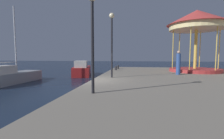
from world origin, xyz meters
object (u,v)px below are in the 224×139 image
object	(u,v)px
carousel	(197,25)
lamp_post_near_edge	(92,24)
motorboat_red	(82,70)
person_far_corner	(178,63)
bollard_north	(116,68)
bollard_south	(118,67)
lamp_post_mid_promenade	(112,34)
sailboat_grey	(10,76)

from	to	relation	value
carousel	lamp_post_near_edge	size ratio (longest dim) A/B	1.46
motorboat_red	person_far_corner	distance (m)	10.63
carousel	bollard_north	distance (m)	8.79
motorboat_red	lamp_post_near_edge	world-z (taller)	lamp_post_near_edge
bollard_south	person_far_corner	bearing A→B (deg)	-43.12
motorboat_red	bollard_south	bearing A→B (deg)	10.15
carousel	person_far_corner	size ratio (longest dim) A/B	2.99
lamp_post_mid_promenade	bollard_north	world-z (taller)	lamp_post_mid_promenade
carousel	lamp_post_mid_promenade	world-z (taller)	carousel
lamp_post_near_edge	lamp_post_mid_promenade	bearing A→B (deg)	89.55
sailboat_grey	lamp_post_mid_promenade	size ratio (longest dim) A/B	1.48
bollard_north	person_far_corner	xyz separation A→B (m)	(5.51, -3.33, 0.71)
sailboat_grey	person_far_corner	bearing A→B (deg)	7.22
motorboat_red	bollard_south	distance (m)	4.23
sailboat_grey	motorboat_red	world-z (taller)	sailboat_grey
lamp_post_near_edge	lamp_post_mid_promenade	xyz separation A→B (m)	(0.04, 4.82, 0.26)
lamp_post_near_edge	bollard_north	bearing A→B (deg)	92.34
sailboat_grey	lamp_post_near_edge	world-z (taller)	sailboat_grey
motorboat_red	carousel	world-z (taller)	carousel
bollard_south	person_far_corner	xyz separation A→B (m)	(5.48, -5.13, 0.71)
lamp_post_mid_promenade	person_far_corner	bearing A→B (deg)	26.90
carousel	lamp_post_near_edge	bearing A→B (deg)	-125.50
carousel	bollard_south	distance (m)	9.04
sailboat_grey	bollard_south	bearing A→B (deg)	39.68
carousel	bollard_north	world-z (taller)	carousel
bollard_north	lamp_post_near_edge	bearing A→B (deg)	-87.66
bollard_south	person_far_corner	world-z (taller)	person_far_corner
motorboat_red	lamp_post_near_edge	xyz separation A→B (m)	(4.56, -11.76, 2.87)
sailboat_grey	person_far_corner	distance (m)	13.92
sailboat_grey	bollard_south	world-z (taller)	sailboat_grey
sailboat_grey	carousel	bearing A→B (deg)	16.04
lamp_post_mid_promenade	bollard_north	bearing A→B (deg)	94.62
lamp_post_near_edge	bollard_south	xyz separation A→B (m)	(-0.40, 12.50, -2.55)
motorboat_red	carousel	distance (m)	12.76
motorboat_red	bollard_north	xyz separation A→B (m)	(4.12, -1.06, 0.32)
lamp_post_mid_promenade	person_far_corner	xyz separation A→B (m)	(5.04, 2.56, -2.09)
bollard_north	bollard_south	world-z (taller)	same
motorboat_red	sailboat_grey	bearing A→B (deg)	-123.99
sailboat_grey	bollard_north	xyz separation A→B (m)	(8.25, 5.08, 0.39)
carousel	person_far_corner	world-z (taller)	carousel
person_far_corner	lamp_post_near_edge	bearing A→B (deg)	-124.55
lamp_post_near_edge	bollard_north	distance (m)	11.01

